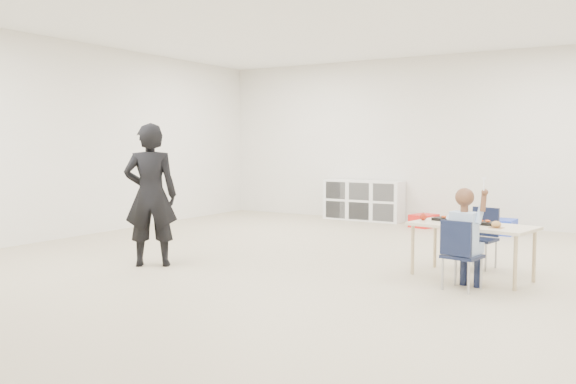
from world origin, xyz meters
The scene contains 16 objects.
room centered at (0.00, 0.00, 1.40)m, with size 9.00×9.02×2.80m.
table centered at (1.63, 0.60, 0.28)m, with size 1.27×0.80×0.54m.
chair_near centered at (1.68, 0.06, 0.32)m, with size 0.32×0.30×0.65m, color black, non-canonical shape.
chair_far centered at (1.57, 1.13, 0.32)m, with size 0.32×0.30×0.65m, color black, non-canonical shape.
child centered at (1.68, 0.06, 0.51)m, with size 0.43×0.43×1.02m, color #A6C0E1, non-canonical shape.
lunch_tray_near centered at (1.75, 0.63, 0.56)m, with size 0.22×0.16×0.03m, color black.
lunch_tray_far centered at (1.30, 0.74, 0.56)m, with size 0.22×0.16×0.03m, color black.
milk_carton centered at (1.61, 0.47, 0.59)m, with size 0.07×0.07×0.10m, color white.
bread_roll centered at (1.89, 0.45, 0.58)m, with size 0.09×0.09×0.07m, color tan.
apple_near centered at (1.51, 0.71, 0.58)m, with size 0.07×0.07×0.07m, color maroon.
apple_far centered at (1.11, 0.64, 0.58)m, with size 0.07×0.07×0.07m, color maroon.
cubby_shelf centered at (-1.20, 4.28, 0.35)m, with size 1.40×0.40×0.70m, color white.
adult centered at (-1.55, -0.60, 0.78)m, with size 0.57×0.37×1.56m, color black.
bin_red centered at (0.00, 3.97, 0.10)m, with size 0.33×0.42×0.20m, color red.
bin_yellow centered at (0.75, 3.98, 0.10)m, with size 0.31×0.40×0.20m, color gold.
bin_blue centered at (1.25, 3.84, 0.11)m, with size 0.35×0.45×0.22m, color #1A36C5.
Camera 1 is at (3.17, -5.49, 1.34)m, focal length 38.00 mm.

